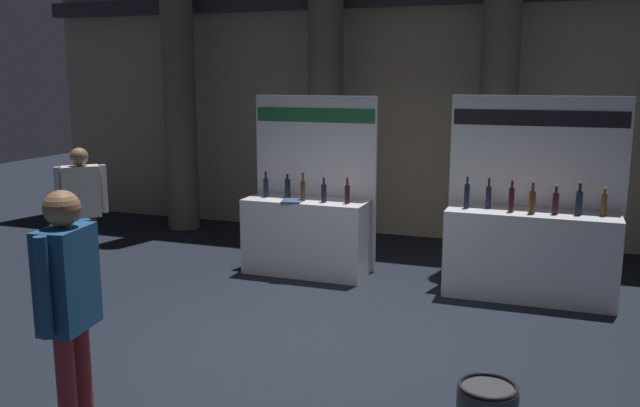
{
  "coord_description": "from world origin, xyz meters",
  "views": [
    {
      "loc": [
        2.1,
        -5.6,
        2.5
      ],
      "look_at": [
        -0.23,
        0.84,
        1.19
      ],
      "focal_mm": 37.68,
      "sensor_mm": 36.0,
      "label": 1
    }
  ],
  "objects_px": {
    "exhibitor_booth_1": "(530,246)",
    "visitor_8": "(68,297)",
    "exhibitor_booth_0": "(307,229)",
    "visitor_0": "(82,201)"
  },
  "relations": [
    {
      "from": "exhibitor_booth_1",
      "to": "visitor_8",
      "type": "bearing_deg",
      "value": -121.8
    },
    {
      "from": "exhibitor_booth_1",
      "to": "visitor_0",
      "type": "relative_size",
      "value": 1.39
    },
    {
      "from": "visitor_0",
      "to": "visitor_8",
      "type": "height_order",
      "value": "visitor_8"
    },
    {
      "from": "exhibitor_booth_1",
      "to": "visitor_8",
      "type": "xyz_separation_m",
      "value": [
        -2.7,
        -4.36,
        0.49
      ]
    },
    {
      "from": "exhibitor_booth_0",
      "to": "visitor_0",
      "type": "height_order",
      "value": "exhibitor_booth_0"
    },
    {
      "from": "visitor_0",
      "to": "visitor_8",
      "type": "xyz_separation_m",
      "value": [
        2.52,
        -3.23,
        0.1
      ]
    },
    {
      "from": "exhibitor_booth_1",
      "to": "visitor_8",
      "type": "height_order",
      "value": "exhibitor_booth_1"
    },
    {
      "from": "exhibitor_booth_0",
      "to": "visitor_8",
      "type": "xyz_separation_m",
      "value": [
        0.02,
        -4.41,
        0.5
      ]
    },
    {
      "from": "exhibitor_booth_0",
      "to": "exhibitor_booth_1",
      "type": "relative_size",
      "value": 0.99
    },
    {
      "from": "exhibitor_booth_0",
      "to": "visitor_8",
      "type": "bearing_deg",
      "value": -89.73
    }
  ]
}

